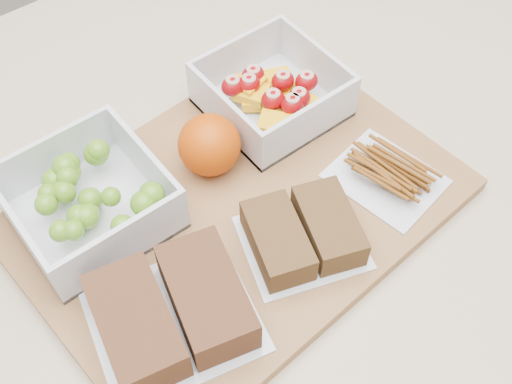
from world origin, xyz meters
The scene contains 8 objects.
counter centered at (0.00, 0.00, 0.45)m, with size 1.20×0.90×0.90m, color beige.
cutting_board centered at (0.00, 0.01, 0.91)m, with size 0.42×0.30×0.02m, color olive.
grape_container centered at (-0.13, 0.09, 0.94)m, with size 0.14×0.14×0.06m.
fruit_container centered at (0.10, 0.09, 0.94)m, with size 0.13×0.13×0.06m.
orange centered at (0.00, 0.07, 0.95)m, with size 0.06×0.06×0.06m, color #C34404.
sandwich_bag_left centered at (-0.13, -0.06, 0.94)m, with size 0.16×0.15×0.04m.
sandwich_bag_center centered at (0.01, -0.07, 0.93)m, with size 0.14×0.13×0.03m.
pretzel_bag centered at (0.13, -0.06, 0.93)m, with size 0.10×0.12×0.02m.
Camera 1 is at (-0.22, -0.29, 1.44)m, focal length 45.00 mm.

